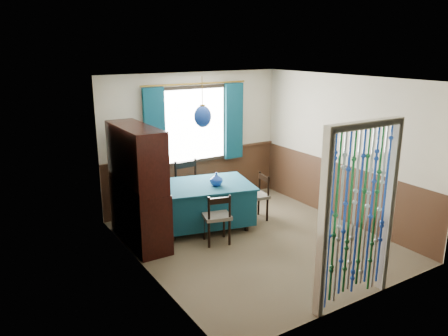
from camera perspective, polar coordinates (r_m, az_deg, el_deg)
floor at (r=6.96m, az=4.16°, el=-9.49°), size 4.00×4.00×0.00m
ceiling at (r=6.31m, az=4.62°, el=11.52°), size 4.00×4.00×0.00m
wall_back at (r=8.17m, az=-3.95°, el=3.63°), size 3.60×0.00×3.60m
wall_front at (r=5.13m, az=17.74°, el=-4.51°), size 3.60×0.00×3.60m
wall_left at (r=5.68m, az=-10.43°, el=-2.04°), size 0.00×4.00×4.00m
wall_right at (r=7.70m, az=15.26°, el=2.35°), size 0.00×4.00×4.00m
wainscot_back at (r=8.35m, az=-3.81°, el=-1.43°), size 3.60×0.00×3.60m
wainscot_front at (r=5.43m, az=16.95°, el=-11.91°), size 3.60×0.00×3.60m
wainscot_left at (r=5.96m, az=-9.94°, el=-8.90°), size 0.00×4.00×4.00m
wainscot_right at (r=7.89m, az=14.79°, el=-2.97°), size 0.00×4.00×4.00m
window at (r=8.07m, az=-3.82°, el=5.65°), size 1.32×0.12×1.42m
doorway at (r=5.24m, az=17.06°, el=-6.38°), size 1.16×0.12×2.18m
dining_table at (r=7.31m, az=-2.67°, el=-4.48°), size 1.77×1.42×0.75m
chair_near at (r=6.71m, az=-0.91°, el=-6.37°), size 0.49×0.48×0.82m
chair_far at (r=7.85m, az=-4.41°, el=-2.45°), size 0.49×0.47×0.98m
chair_left at (r=7.16m, az=-9.86°, el=-4.68°), size 0.59×0.60×0.92m
chair_right at (r=7.64m, az=4.32°, el=-3.61°), size 0.44×0.45×0.81m
sideboard at (r=6.82m, az=-11.13°, el=-4.57°), size 0.50×1.40×1.83m
pendant_lamp at (r=6.94m, az=-2.82°, el=6.75°), size 0.28×0.28×0.80m
vase_table at (r=7.11m, az=-1.02°, el=-1.52°), size 0.25×0.25×0.20m
bowl_shelf at (r=6.43m, az=-10.17°, el=0.29°), size 0.23×0.23×0.05m
vase_sideboard at (r=6.96m, az=-11.64°, el=-0.84°), size 0.22×0.22×0.20m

